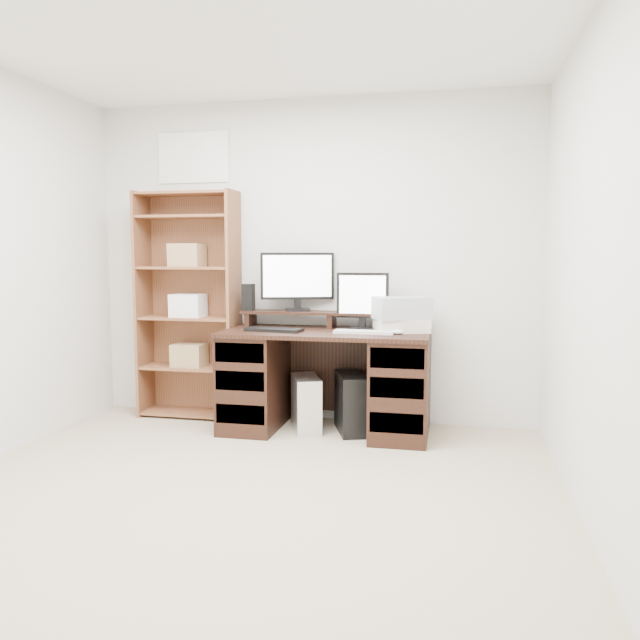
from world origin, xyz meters
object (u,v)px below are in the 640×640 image
(monitor_small, at_px, (363,299))
(tower_black, at_px, (351,403))
(monitor_wide, at_px, (297,278))
(printer, at_px, (401,325))
(tower_silver, at_px, (306,403))
(desk, at_px, (326,379))
(bookshelf, at_px, (189,303))

(monitor_small, relative_size, tower_black, 0.90)
(monitor_wide, height_order, monitor_small, monitor_wide)
(printer, height_order, tower_silver, printer)
(monitor_small, distance_m, tower_black, 0.77)
(tower_silver, bearing_deg, desk, -22.54)
(desk, bearing_deg, tower_black, 5.55)
(printer, distance_m, tower_silver, 0.92)
(desk, xyz_separation_m, monitor_wide, (-0.28, 0.24, 0.73))
(printer, bearing_deg, tower_black, 165.32)
(desk, xyz_separation_m, bookshelf, (-1.16, 0.21, 0.53))
(tower_black, bearing_deg, monitor_small, 39.18)
(tower_black, bearing_deg, printer, -13.78)
(tower_silver, bearing_deg, printer, -17.57)
(tower_black, bearing_deg, desk, 166.32)
(desk, bearing_deg, bookshelf, 169.63)
(printer, height_order, tower_black, printer)
(monitor_wide, distance_m, printer, 0.91)
(monitor_wide, bearing_deg, bookshelf, 163.38)
(desk, xyz_separation_m, tower_silver, (-0.15, 0.00, -0.19))
(desk, distance_m, monitor_small, 0.65)
(monitor_wide, xyz_separation_m, printer, (0.82, -0.19, -0.33))
(desk, height_order, monitor_small, monitor_small)
(monitor_wide, relative_size, tower_silver, 1.36)
(monitor_small, bearing_deg, tower_silver, -161.94)
(tower_black, relative_size, bookshelf, 0.26)
(desk, bearing_deg, monitor_small, 26.64)
(tower_silver, bearing_deg, monitor_wide, 95.65)
(desk, distance_m, monitor_wide, 0.82)
(monitor_small, xyz_separation_m, printer, (0.29, -0.07, -0.18))
(bookshelf, bearing_deg, tower_black, -8.24)
(desk, height_order, printer, printer)
(desk, relative_size, tower_silver, 3.72)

